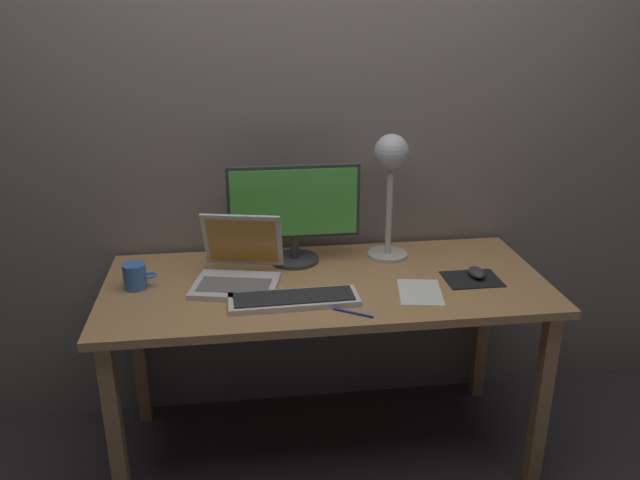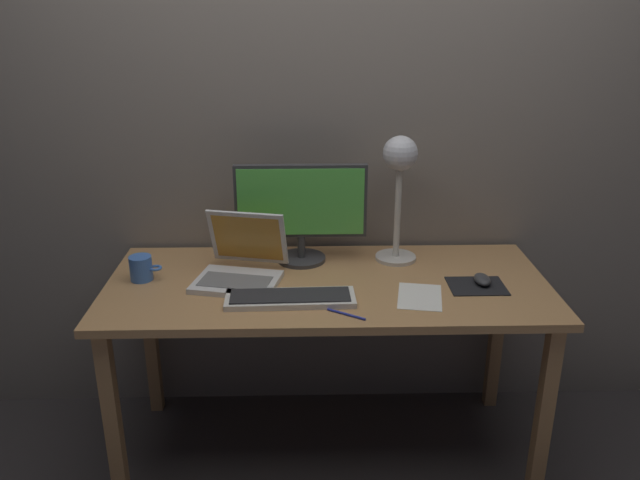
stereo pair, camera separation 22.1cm
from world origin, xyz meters
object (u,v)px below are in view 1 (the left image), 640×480
Objects in this scene: laptop at (239,264)px; pen at (353,313)px; monitor at (294,208)px; coffee_mug at (135,276)px; desk_lamp at (391,170)px; mouse at (477,272)px; keyboard_main at (294,299)px.

laptop is 2.56× the size of pen.
coffee_mug is at bearing -163.92° from monitor.
monitor is 0.63m from coffee_mug.
mouse is at bearing -41.25° from desk_lamp.
keyboard_main is 3.17× the size of pen.
monitor reaches higher than laptop.
desk_lamp is (0.59, 0.16, 0.29)m from laptop.
keyboard_main is 0.64m from desk_lamp.
keyboard_main is (-0.04, -0.36, -0.21)m from monitor.
coffee_mug is at bearing 160.53° from keyboard_main.
coffee_mug is (-0.95, -0.17, -0.31)m from desk_lamp.
keyboard_main is 4.62× the size of mouse.
desk_lamp is 3.50× the size of pen.
laptop reaches higher than coffee_mug.
laptop is 0.37m from coffee_mug.
mouse is (0.69, 0.12, 0.01)m from keyboard_main.
desk_lamp is 1.01m from coffee_mug.
monitor is at bearing 159.62° from mouse.
monitor is 0.40m from desk_lamp.
coffee_mug is 0.83× the size of pen.
coffee_mug is at bearing 176.57° from mouse.
desk_lamp is 0.63m from pen.
laptop is at bearing 2.32° from coffee_mug.
desk_lamp is at bearing 41.63° from keyboard_main.
mouse is (0.65, -0.24, -0.20)m from monitor.
monitor is 0.72m from mouse.
keyboard_main is 3.80× the size of coffee_mug.
laptop is 0.73× the size of desk_lamp.
mouse reaches higher than keyboard_main.
desk_lamp is (0.37, 0.00, 0.14)m from monitor.
laptop is at bearing 139.11° from pen.
desk_lamp is 0.50m from mouse.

